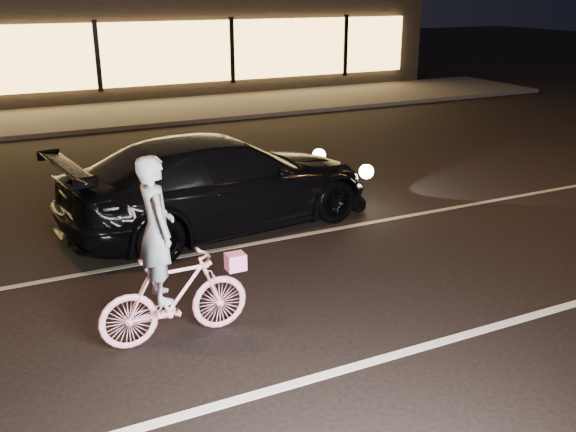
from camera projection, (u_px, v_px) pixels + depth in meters
ground at (331, 295)px, 8.00m from camera, size 90.00×90.00×0.00m
lane_stripe_near at (402, 353)px, 6.72m from camera, size 60.00×0.12×0.01m
lane_stripe_far at (266, 241)px, 9.69m from camera, size 60.00×0.10×0.01m
sidewalk at (114, 115)px, 18.98m from camera, size 30.00×4.00×0.12m
storefront at (75, 31)px, 23.33m from camera, size 25.40×8.42×4.20m
cyclist at (170, 277)px, 6.76m from camera, size 1.65×0.57×2.08m
sedan at (221, 182)px, 10.10m from camera, size 5.31×2.76×1.47m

